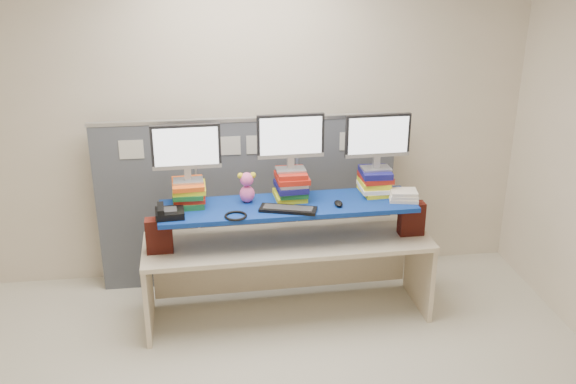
{
  "coord_description": "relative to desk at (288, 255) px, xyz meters",
  "views": [
    {
      "loc": [
        -0.32,
        -3.41,
        2.92
      ],
      "look_at": [
        0.27,
        1.14,
        1.1
      ],
      "focal_mm": 40.0,
      "sensor_mm": 36.0,
      "label": 1
    }
  ],
  "objects": [
    {
      "name": "monitor_left",
      "position": [
        -0.76,
        0.1,
        0.89
      ],
      "size": [
        0.52,
        0.15,
        0.45
      ],
      "rotation": [
        0.0,
        0.0,
        0.03
      ],
      "color": "#A4A4A9",
      "rests_on": "book_stack_left"
    },
    {
      "name": "book_stack_right",
      "position": [
        0.72,
        0.14,
        0.55
      ],
      "size": [
        0.25,
        0.3,
        0.2
      ],
      "color": "yellow",
      "rests_on": "blue_board"
    },
    {
      "name": "cubicle_partition",
      "position": [
        -0.27,
        0.64,
        0.22
      ],
      "size": [
        2.6,
        0.06,
        1.53
      ],
      "color": "#464A53",
      "rests_on": "ground"
    },
    {
      "name": "monitor_right",
      "position": [
        0.73,
        0.14,
        0.91
      ],
      "size": [
        0.52,
        0.15,
        0.45
      ],
      "rotation": [
        0.0,
        0.0,
        0.03
      ],
      "color": "#A4A4A9",
      "rests_on": "book_stack_right"
    },
    {
      "name": "room",
      "position": [
        -0.27,
        -1.14,
        0.85
      ],
      "size": [
        5.0,
        4.0,
        2.8
      ],
      "color": "beige",
      "rests_on": "ground"
    },
    {
      "name": "mouse",
      "position": [
        0.38,
        -0.08,
        0.46
      ],
      "size": [
        0.08,
        0.12,
        0.04
      ],
      "primitive_type": "ellipsoid",
      "rotation": [
        0.0,
        0.0,
        -0.16
      ],
      "color": "black",
      "rests_on": "blue_board"
    },
    {
      "name": "blue_board",
      "position": [
        0.0,
        0.0,
        0.43
      ],
      "size": [
        2.0,
        0.56,
        0.04
      ],
      "primitive_type": "cube",
      "rotation": [
        0.0,
        0.0,
        0.03
      ],
      "color": "navy",
      "rests_on": "brick_pier_left"
    },
    {
      "name": "binder_stack",
      "position": [
        0.91,
        -0.03,
        0.48
      ],
      "size": [
        0.25,
        0.21,
        0.08
      ],
      "rotation": [
        0.0,
        0.0,
        -0.17
      ],
      "color": "#F0E5CD",
      "rests_on": "blue_board"
    },
    {
      "name": "plush_toy",
      "position": [
        -0.31,
        0.08,
        0.57
      ],
      "size": [
        0.14,
        0.11,
        0.24
      ],
      "rotation": [
        0.0,
        0.0,
        0.13
      ],
      "color": "pink",
      "rests_on": "blue_board"
    },
    {
      "name": "desk_phone",
      "position": [
        -0.91,
        -0.13,
        0.48
      ],
      "size": [
        0.22,
        0.21,
        0.09
      ],
      "rotation": [
        0.0,
        0.0,
        0.08
      ],
      "color": "black",
      "rests_on": "blue_board"
    },
    {
      "name": "brick_pier_left",
      "position": [
        -0.99,
        -0.08,
        0.28
      ],
      "size": [
        0.2,
        0.11,
        0.27
      ],
      "primitive_type": "cube",
      "rotation": [
        0.0,
        0.0,
        0.03
      ],
      "color": "maroon",
      "rests_on": "desk"
    },
    {
      "name": "brick_pier_right",
      "position": [
        1.0,
        -0.02,
        0.28
      ],
      "size": [
        0.2,
        0.11,
        0.27
      ],
      "primitive_type": "cube",
      "rotation": [
        0.0,
        0.0,
        0.03
      ],
      "color": "maroon",
      "rests_on": "desk"
    },
    {
      "name": "desk",
      "position": [
        0.0,
        0.0,
        0.0
      ],
      "size": [
        2.3,
        0.73,
        0.69
      ],
      "rotation": [
        0.0,
        0.0,
        0.03
      ],
      "color": "beige",
      "rests_on": "ground"
    },
    {
      "name": "headset",
      "position": [
        -0.42,
        -0.2,
        0.46
      ],
      "size": [
        0.22,
        0.22,
        0.02
      ],
      "primitive_type": "torus",
      "rotation": [
        0.0,
        0.0,
        0.35
      ],
      "color": "black",
      "rests_on": "blue_board"
    },
    {
      "name": "monitor_center",
      "position": [
        0.04,
        0.12,
        0.94
      ],
      "size": [
        0.52,
        0.15,
        0.45
      ],
      "rotation": [
        0.0,
        0.0,
        0.03
      ],
      "color": "#A4A4A9",
      "rests_on": "book_stack_center"
    },
    {
      "name": "book_stack_left",
      "position": [
        -0.76,
        0.1,
        0.54
      ],
      "size": [
        0.27,
        0.31,
        0.19
      ],
      "color": "#19602A",
      "rests_on": "blue_board"
    },
    {
      "name": "keyboard",
      "position": [
        -0.02,
        -0.13,
        0.46
      ],
      "size": [
        0.45,
        0.26,
        0.03
      ],
      "rotation": [
        0.0,
        0.0,
        -0.3
      ],
      "color": "black",
      "rests_on": "blue_board"
    },
    {
      "name": "book_stack_center",
      "position": [
        0.04,
        0.12,
        0.56
      ],
      "size": [
        0.27,
        0.31,
        0.23
      ],
      "color": "yellow",
      "rests_on": "blue_board"
    }
  ]
}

